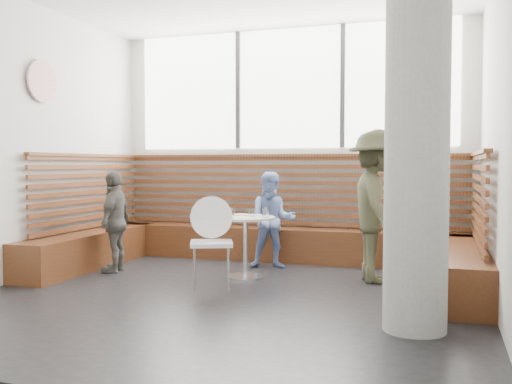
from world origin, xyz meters
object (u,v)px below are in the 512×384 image
(cafe_chair, at_px, (214,234))
(child_left, at_px, (115,222))
(concrete_column, at_px, (417,129))
(cafe_table, at_px, (245,234))
(adult_man, at_px, (377,206))
(child_back, at_px, (272,220))

(cafe_chair, relative_size, child_left, 0.78)
(concrete_column, bearing_deg, child_left, 158.35)
(concrete_column, distance_m, cafe_table, 2.74)
(cafe_table, distance_m, child_left, 1.66)
(concrete_column, xyz_separation_m, adult_man, (-0.50, 1.81, -0.75))
(child_back, bearing_deg, child_left, -172.38)
(child_left, bearing_deg, adult_man, 86.78)
(child_back, height_order, child_left, child_left)
(cafe_chair, distance_m, child_left, 1.53)
(cafe_table, xyz_separation_m, child_left, (-1.65, -0.13, 0.11))
(concrete_column, height_order, child_back, concrete_column)
(cafe_chair, height_order, child_left, child_left)
(child_back, bearing_deg, cafe_table, -117.03)
(concrete_column, distance_m, child_back, 3.09)
(concrete_column, height_order, child_left, concrete_column)
(cafe_table, bearing_deg, cafe_chair, -108.34)
(concrete_column, height_order, cafe_table, concrete_column)
(adult_man, relative_size, child_back, 1.40)
(concrete_column, height_order, cafe_chair, concrete_column)
(concrete_column, relative_size, child_back, 2.62)
(cafe_table, distance_m, child_back, 0.72)
(cafe_table, bearing_deg, child_left, -175.56)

